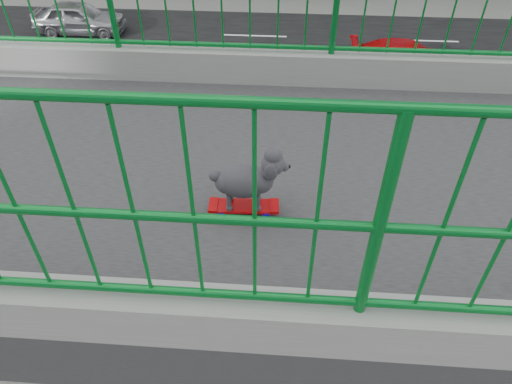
{
  "coord_description": "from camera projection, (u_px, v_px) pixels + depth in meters",
  "views": [
    {
      "loc": [
        2.76,
        1.6,
        9.2
      ],
      "look_at": [
        0.02,
        1.41,
        6.8
      ],
      "focal_mm": 33.14,
      "sensor_mm": 36.0,
      "label": 1
    }
  ],
  "objects": [
    {
      "name": "poodle",
      "position": [
        248.0,
        179.0,
        3.0
      ],
      "size": [
        0.23,
        0.52,
        0.43
      ],
      "rotation": [
        0.0,
        0.0,
        0.05
      ],
      "color": "#2C2A2F",
      "rests_on": "skateboard"
    },
    {
      "name": "railing",
      "position": [
        66.0,
        139.0,
        3.47
      ],
      "size": [
        3.0,
        24.0,
        1.42
      ],
      "color": "gray",
      "rests_on": "footbridge"
    },
    {
      "name": "car_2",
      "position": [
        508.0,
        101.0,
        16.57
      ],
      "size": [
        2.31,
        5.01,
        1.39
      ],
      "primitive_type": "imported",
      "rotation": [
        0.0,
        0.0,
        3.14
      ],
      "color": "black",
      "rests_on": "ground"
    },
    {
      "name": "road",
      "position": [
        244.0,
        100.0,
        17.98
      ],
      "size": [
        18.0,
        90.0,
        0.02
      ],
      "primitive_type": "cube",
      "color": "black",
      "rests_on": "ground"
    },
    {
      "name": "footbridge",
      "position": [
        118.0,
        301.0,
        4.79
      ],
      "size": [
        3.0,
        24.0,
        7.0
      ],
      "color": "#2D2D2F",
      "rests_on": "ground"
    },
    {
      "name": "skateboard",
      "position": [
        244.0,
        207.0,
        3.16
      ],
      "size": [
        0.16,
        0.47,
        0.06
      ],
      "rotation": [
        0.0,
        0.0,
        0.05
      ],
      "color": "red",
      "rests_on": "footbridge"
    },
    {
      "name": "car_3",
      "position": [
        407.0,
        59.0,
        19.14
      ],
      "size": [
        1.89,
        4.65,
        1.35
      ],
      "primitive_type": "imported",
      "rotation": [
        0.0,
        0.0,
        3.14
      ],
      "color": "red",
      "rests_on": "ground"
    },
    {
      "name": "car_4",
      "position": [
        79.0,
        18.0,
        22.31
      ],
      "size": [
        1.72,
        4.26,
        1.45
      ],
      "primitive_type": "imported",
      "rotation": [
        0.0,
        0.0,
        3.14
      ],
      "color": "#96979B",
      "rests_on": "ground"
    },
    {
      "name": "car_1",
      "position": [
        133.0,
        139.0,
        14.85
      ],
      "size": [
        1.44,
        4.13,
        1.36
      ],
      "primitive_type": "imported",
      "color": "#96979B",
      "rests_on": "ground"
    }
  ]
}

